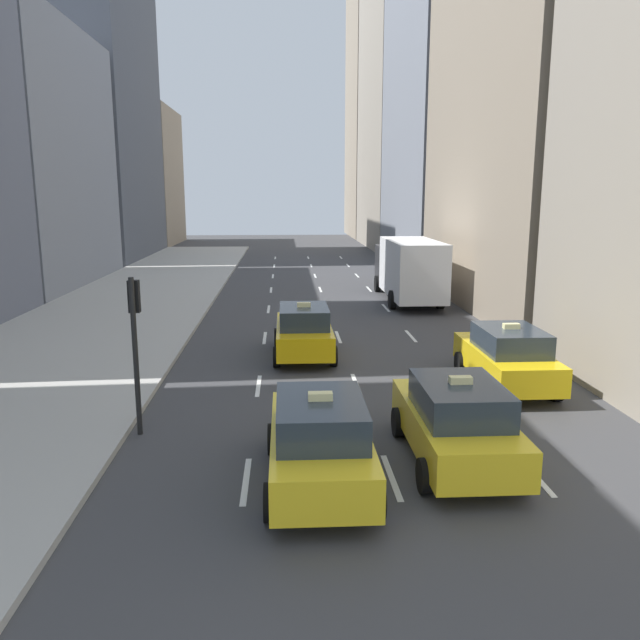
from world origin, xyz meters
name	(u,v)px	position (x,y,z in m)	size (l,w,h in m)	color
sidewalk_left	(128,305)	(-7.00, 27.00, 0.07)	(8.00, 66.00, 0.15)	#ADAAA3
lane_markings	(332,321)	(2.60, 23.00, 0.01)	(5.72, 56.00, 0.01)	white
building_row_left	(30,111)	(-14.00, 35.44, 10.05)	(6.00, 72.01, 24.90)	#4C515B
building_row_right	(428,70)	(12.00, 47.99, 14.86)	(6.00, 83.93, 37.52)	gray
taxi_lead	(456,421)	(4.00, 8.63, 0.88)	(2.02, 4.40, 1.87)	yellow
taxi_second	(304,331)	(1.20, 17.23, 0.88)	(2.02, 4.40, 1.87)	yellow
taxi_third	(320,440)	(1.20, 7.79, 0.88)	(2.02, 4.40, 1.87)	yellow
taxi_fourth	(507,357)	(6.80, 13.54, 0.88)	(2.02, 4.40, 1.87)	yellow
box_truck	(408,268)	(6.80, 27.84, 1.71)	(2.58, 8.40, 3.15)	#262628
traffic_light_pole	(135,330)	(-2.75, 10.61, 2.41)	(0.24, 0.42, 3.60)	black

